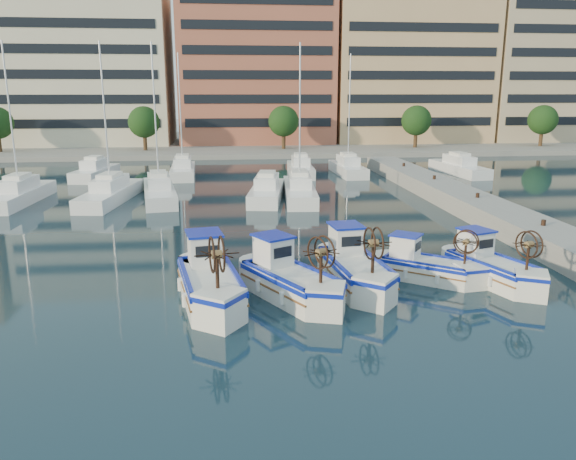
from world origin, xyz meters
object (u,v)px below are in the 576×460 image
(fishing_boat_e, at_px, (491,266))
(fishing_boat_b, at_px, (289,278))
(fishing_boat_c, at_px, (354,267))
(fishing_boat_a, at_px, (209,280))
(fishing_boat_d, at_px, (425,265))

(fishing_boat_e, bearing_deg, fishing_boat_b, 166.79)
(fishing_boat_c, bearing_deg, fishing_boat_a, -175.81)
(fishing_boat_a, bearing_deg, fishing_boat_b, -9.13)
(fishing_boat_a, height_order, fishing_boat_c, fishing_boat_a)
(fishing_boat_a, distance_m, fishing_boat_e, 12.06)
(fishing_boat_a, height_order, fishing_boat_d, fishing_boat_a)
(fishing_boat_a, bearing_deg, fishing_boat_d, -0.08)
(fishing_boat_b, distance_m, fishing_boat_d, 6.35)
(fishing_boat_b, xyz_separation_m, fishing_boat_c, (2.90, 1.13, 0.02))
(fishing_boat_b, relative_size, fishing_boat_e, 1.10)
(fishing_boat_c, bearing_deg, fishing_boat_b, -165.48)
(fishing_boat_a, distance_m, fishing_boat_d, 9.43)
(fishing_boat_d, bearing_deg, fishing_boat_a, 136.76)
(fishing_boat_c, bearing_deg, fishing_boat_e, -8.53)
(fishing_boat_c, distance_m, fishing_boat_e, 5.99)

